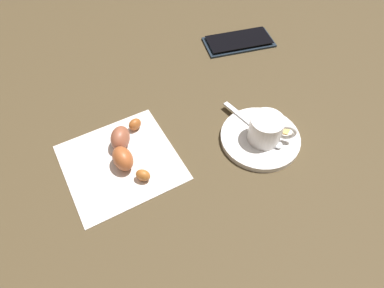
{
  "coord_description": "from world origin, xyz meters",
  "views": [
    {
      "loc": [
        0.1,
        0.35,
        0.47
      ],
      "look_at": [
        -0.0,
        0.02,
        0.02
      ],
      "focal_mm": 31.72,
      "sensor_mm": 36.0,
      "label": 1
    }
  ],
  "objects": [
    {
      "name": "espresso_cup",
      "position": [
        -0.13,
        0.04,
        0.03
      ],
      "size": [
        0.07,
        0.06,
        0.05
      ],
      "color": "white",
      "rests_on": "saucer"
    },
    {
      "name": "ground_plane",
      "position": [
        0.0,
        0.0,
        0.0
      ],
      "size": [
        1.8,
        1.8,
        0.0
      ],
      "primitive_type": "plane",
      "color": "#473923"
    },
    {
      "name": "croissant",
      "position": [
        0.11,
        -0.01,
        0.02
      ],
      "size": [
        0.07,
        0.14,
        0.04
      ],
      "color": "#9B5222",
      "rests_on": "napkin"
    },
    {
      "name": "saucer",
      "position": [
        -0.12,
        0.03,
        0.01
      ],
      "size": [
        0.14,
        0.14,
        0.01
      ],
      "primitive_type": "cylinder",
      "color": "white",
      "rests_on": "ground"
    },
    {
      "name": "teaspoon",
      "position": [
        -0.13,
        0.03,
        0.01
      ],
      "size": [
        0.06,
        0.13,
        0.01
      ],
      "color": "silver",
      "rests_on": "saucer"
    },
    {
      "name": "sugar_packet",
      "position": [
        -0.15,
        0.02,
        0.01
      ],
      "size": [
        0.06,
        0.06,
        0.01
      ],
      "primitive_type": "cube",
      "rotation": [
        0.0,
        0.0,
        5.49
      ],
      "color": "tan",
      "rests_on": "saucer"
    },
    {
      "name": "cell_phone",
      "position": [
        -0.2,
        -0.24,
        0.01
      ],
      "size": [
        0.16,
        0.08,
        0.01
      ],
      "color": "#19232D",
      "rests_on": "ground"
    },
    {
      "name": "napkin",
      "position": [
        0.12,
        0.01,
        0.0
      ],
      "size": [
        0.21,
        0.21,
        0.0
      ],
      "primitive_type": "cube",
      "rotation": [
        0.0,
        0.0,
        0.2
      ],
      "color": "silver",
      "rests_on": "ground"
    }
  ]
}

